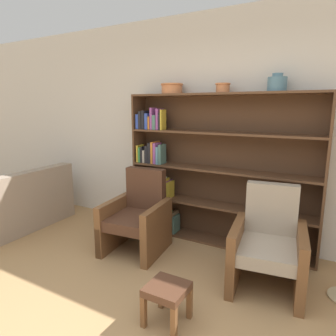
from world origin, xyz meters
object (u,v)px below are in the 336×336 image
object	(u,v)px
armchair_leather	(138,217)
bowl_sage	(223,87)
bowl_terracotta	(172,88)
vase_tall	(277,84)
armchair_cushioned	(268,245)
couch	(15,207)
bookshelf	(202,172)
footstool	(167,293)

from	to	relation	value
armchair_leather	bowl_sage	bearing A→B (deg)	-146.70
bowl_terracotta	vase_tall	size ratio (longest dim) A/B	1.44
vase_tall	bowl_terracotta	bearing A→B (deg)	180.00
armchair_cushioned	bowl_terracotta	bearing A→B (deg)	-32.54
bowl_sage	couch	size ratio (longest dim) A/B	0.12
bowl_terracotta	armchair_leather	size ratio (longest dim) A/B	0.30
bowl_terracotta	bookshelf	bearing A→B (deg)	2.79
armchair_cushioned	footstool	size ratio (longest dim) A/B	2.94
bowl_terracotta	vase_tall	distance (m)	1.23
bookshelf	couch	distance (m)	2.64
bowl_sage	footstool	distance (m)	2.24
armchair_cushioned	footstool	bearing A→B (deg)	50.57
bowl_sage	vase_tall	world-z (taller)	vase_tall
bookshelf	couch	xyz separation A→B (m)	(-2.40, -0.94, -0.58)
bookshelf	armchair_cushioned	bearing A→B (deg)	-34.25
vase_tall	armchair_cushioned	bearing A→B (deg)	-78.07
couch	bookshelf	bearing A→B (deg)	-71.24
armchair_leather	footstool	size ratio (longest dim) A/B	2.94
vase_tall	armchair_cushioned	size ratio (longest dim) A/B	0.21
bowl_sage	vase_tall	bearing A→B (deg)	0.00
bowl_terracotta	armchair_cushioned	xyz separation A→B (m)	(1.37, -0.63, -1.48)
bookshelf	couch	bearing A→B (deg)	-158.66
couch	bowl_terracotta	bearing A→B (deg)	-67.79
bowl_sage	armchair_leather	size ratio (longest dim) A/B	0.19
bookshelf	bowl_sage	xyz separation A→B (m)	(0.24, -0.02, 1.01)
footstool	bowl_sage	bearing A→B (deg)	95.68
couch	armchair_cushioned	bearing A→B (deg)	-87.64
bowl_sage	couch	xyz separation A→B (m)	(-2.64, -0.92, -1.58)
bookshelf	vase_tall	xyz separation A→B (m)	(0.82, -0.02, 1.02)
bowl_terracotta	armchair_leather	xyz separation A→B (m)	(-0.11, -0.63, -1.48)
bowl_sage	armchair_leather	distance (m)	1.77
bookshelf	bowl_sage	distance (m)	1.03
bowl_terracotta	armchair_leather	bearing A→B (deg)	-99.76
vase_tall	armchair_cushioned	distance (m)	1.62
couch	vase_tall	bearing A→B (deg)	-76.67
bookshelf	bowl_terracotta	bearing A→B (deg)	-177.21
bowl_sage	armchair_cushioned	xyz separation A→B (m)	(0.71, -0.63, -1.47)
bowl_terracotta	couch	world-z (taller)	bowl_terracotta
armchair_leather	footstool	xyz separation A→B (m)	(0.91, -0.91, -0.14)
armchair_leather	armchair_cushioned	world-z (taller)	same
couch	armchair_cushioned	size ratio (longest dim) A/B	1.60
bookshelf	bowl_sage	world-z (taller)	bowl_sage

